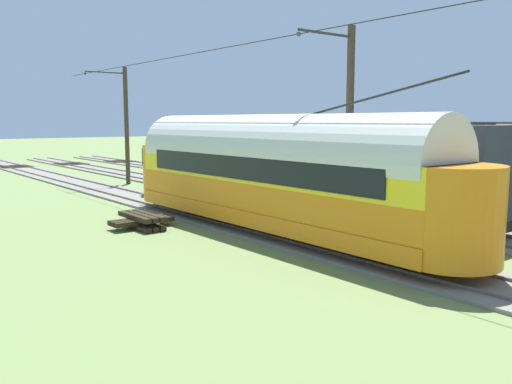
% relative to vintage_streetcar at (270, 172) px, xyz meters
% --- Properties ---
extents(ground_plane, '(220.00, 220.00, 0.00)m').
position_rel_vintage_streetcar_xyz_m(ground_plane, '(-4.90, -4.06, -2.26)').
color(ground_plane, olive).
extents(track_streetcar_siding, '(2.80, 80.00, 0.18)m').
position_rel_vintage_streetcar_xyz_m(track_streetcar_siding, '(-9.81, -4.37, -2.21)').
color(track_streetcar_siding, slate).
rests_on(track_streetcar_siding, ground).
extents(track_adjacent_siding, '(2.80, 80.00, 0.18)m').
position_rel_vintage_streetcar_xyz_m(track_adjacent_siding, '(-4.90, -4.37, -2.21)').
color(track_adjacent_siding, slate).
rests_on(track_adjacent_siding, ground).
extents(track_third_siding, '(2.80, 80.00, 0.18)m').
position_rel_vintage_streetcar_xyz_m(track_third_siding, '(0.00, -4.37, -2.21)').
color(track_third_siding, slate).
rests_on(track_third_siding, ground).
extents(vintage_streetcar, '(2.65, 17.07, 5.14)m').
position_rel_vintage_streetcar_xyz_m(vintage_streetcar, '(0.00, 0.00, 0.00)').
color(vintage_streetcar, orange).
rests_on(vintage_streetcar, ground).
extents(boxcar_adjacent, '(2.96, 12.47, 3.85)m').
position_rel_vintage_streetcar_xyz_m(boxcar_adjacent, '(-4.91, -0.09, -0.09)').
color(boxcar_adjacent, '#2D333D').
rests_on(boxcar_adjacent, ground).
extents(catenary_pole_foreground, '(2.79, 0.28, 7.45)m').
position_rel_vintage_streetcar_xyz_m(catenary_pole_foreground, '(-2.50, -17.48, 1.63)').
color(catenary_pole_foreground, '#423323').
rests_on(catenary_pole_foreground, ground).
extents(catenary_pole_mid_near, '(2.79, 0.28, 7.45)m').
position_rel_vintage_streetcar_xyz_m(catenary_pole_mid_near, '(-2.50, 1.41, 1.63)').
color(catenary_pole_mid_near, '#423323').
rests_on(catenary_pole_mid_near, ground).
extents(overhead_wire_run, '(2.59, 41.79, 0.18)m').
position_rel_vintage_streetcar_xyz_m(overhead_wire_run, '(-0.05, 0.70, 4.65)').
color(overhead_wire_run, black).
rests_on(overhead_wire_run, ground).
extents(spare_tie_stack, '(2.40, 2.40, 0.54)m').
position_rel_vintage_streetcar_xyz_m(spare_tie_stack, '(3.23, -3.84, -1.99)').
color(spare_tie_stack, '#2D2316').
rests_on(spare_tie_stack, ground).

